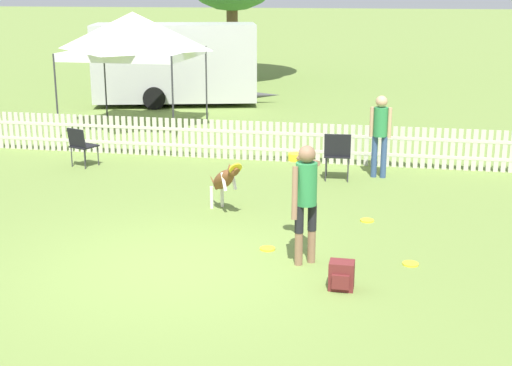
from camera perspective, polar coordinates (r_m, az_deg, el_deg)
ground_plane at (r=9.59m, az=-6.32°, el=-6.62°), size 240.00×240.00×0.00m
handler_person at (r=9.36m, az=3.95°, el=-0.54°), size 0.55×1.06×1.62m
leaping_dog at (r=11.57m, az=-2.52°, el=0.31°), size 0.80×0.93×0.94m
frisbee_near_handler at (r=9.79m, az=12.26°, el=-6.34°), size 0.22×0.22×0.02m
frisbee_near_dog at (r=10.11m, az=0.93°, el=-5.27°), size 0.22×0.22×0.02m
frisbee_midfield at (r=11.43m, az=8.88°, el=-2.97°), size 0.22×0.22×0.02m
backpack_on_grass at (r=8.84m, az=6.85°, el=-7.37°), size 0.30×0.28×0.36m
picket_fence at (r=15.13m, az=0.66°, el=3.36°), size 16.77×0.04×0.85m
folding_chair_blue_left at (r=13.62m, az=6.53°, el=2.50°), size 0.53×0.55×0.93m
folding_chair_center at (r=15.02m, az=-13.83°, el=3.08°), size 0.58×0.59×0.82m
canopy_tent_main at (r=18.74m, az=-9.78°, el=11.60°), size 3.01×3.01×2.98m
spectator_standing at (r=13.88m, az=9.92°, el=4.31°), size 0.42×0.27×1.60m
equipment_trailer at (r=22.72m, az=-6.46°, el=9.58°), size 5.87×3.27×2.49m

